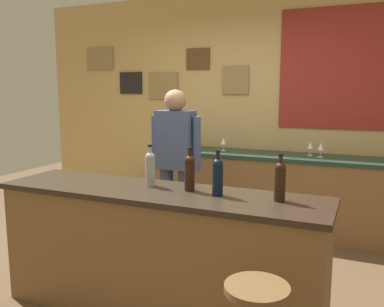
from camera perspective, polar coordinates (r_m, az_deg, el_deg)
ground_plane at (r=3.51m, az=-1.39°, el=-18.40°), size 10.00×10.00×0.00m
back_wall at (r=5.03m, az=8.55°, el=6.64°), size 6.00×0.09×2.80m
bar_counter at (r=2.99m, az=-4.76°, el=-13.71°), size 2.38×0.60×0.92m
side_counter at (r=4.71m, az=11.66°, el=-5.50°), size 2.98×0.56×0.90m
bartender at (r=3.91m, az=-2.34°, el=-1.03°), size 0.52×0.21×1.62m
wine_bottle_a at (r=2.95m, az=-5.92°, el=-1.99°), size 0.07×0.07×0.31m
wine_bottle_b at (r=2.79m, az=-0.34°, el=-2.56°), size 0.07×0.07×0.31m
wine_bottle_c at (r=2.67m, az=3.65°, el=-3.12°), size 0.07×0.07×0.31m
wine_bottle_d at (r=2.59m, az=12.33°, el=-3.68°), size 0.07×0.07×0.31m
wine_glass_a at (r=5.04m, az=-1.74°, el=2.09°), size 0.07×0.07×0.16m
wine_glass_b at (r=4.78m, az=4.46°, el=1.69°), size 0.07×0.07×0.16m
wine_glass_c at (r=4.61m, az=16.41°, el=1.08°), size 0.07×0.07×0.16m
wine_glass_d at (r=4.52m, az=17.75°, el=0.87°), size 0.07×0.07×0.16m
coffee_mug at (r=5.08m, az=-3.51°, el=1.42°), size 0.13×0.08×0.09m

